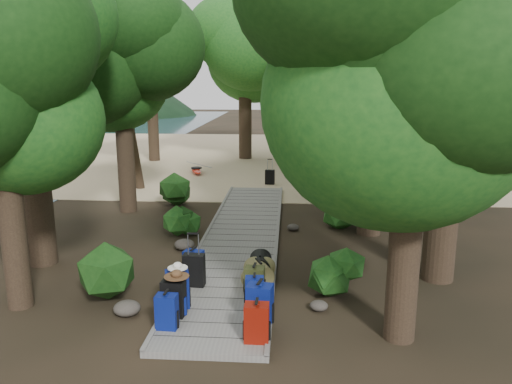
# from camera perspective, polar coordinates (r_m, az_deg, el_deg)

# --- Properties ---
(ground) EXTENTS (120.00, 120.00, 0.00)m
(ground) POSITION_cam_1_polar(r_m,az_deg,el_deg) (12.61, -2.09, -6.80)
(ground) COLOR #322519
(ground) RESTS_ON ground
(sand_beach) EXTENTS (40.00, 22.00, 0.02)m
(sand_beach) POSITION_cam_1_polar(r_m,az_deg,el_deg) (28.16, 1.30, 4.15)
(sand_beach) COLOR tan
(sand_beach) RESTS_ON ground
(boardwalk) EXTENTS (2.00, 12.00, 0.12)m
(boardwalk) POSITION_cam_1_polar(r_m,az_deg,el_deg) (13.53, -1.65, -5.15)
(boardwalk) COLOR slate
(boardwalk) RESTS_ON ground
(backpack_left_a) EXTENTS (0.37, 0.27, 0.66)m
(backpack_left_a) POSITION_cam_1_polar(r_m,az_deg,el_deg) (8.70, -10.17, -13.11)
(backpack_left_a) COLOR navy
(backpack_left_a) RESTS_ON boardwalk
(backpack_left_b) EXTENTS (0.43, 0.32, 0.73)m
(backpack_left_b) POSITION_cam_1_polar(r_m,az_deg,el_deg) (9.09, -9.40, -11.65)
(backpack_left_b) COLOR black
(backpack_left_b) RESTS_ON boardwalk
(backpack_left_c) EXTENTS (0.49, 0.40, 0.78)m
(backpack_left_c) POSITION_cam_1_polar(r_m,az_deg,el_deg) (9.39, -8.99, -10.68)
(backpack_left_c) COLOR navy
(backpack_left_c) RESTS_ON boardwalk
(backpack_left_d) EXTENTS (0.46, 0.38, 0.60)m
(backpack_left_d) POSITION_cam_1_polar(r_m,az_deg,el_deg) (10.82, -7.14, -7.89)
(backpack_left_d) COLOR navy
(backpack_left_d) RESTS_ON boardwalk
(backpack_right_a) EXTENTS (0.39, 0.28, 0.70)m
(backpack_right_a) POSITION_cam_1_polar(r_m,az_deg,el_deg) (8.19, 0.08, -14.49)
(backpack_right_a) COLOR #7C0C00
(backpack_right_a) RESTS_ON boardwalk
(backpack_right_b) EXTENTS (0.48, 0.38, 0.78)m
(backpack_right_b) POSITION_cam_1_polar(r_m,az_deg,el_deg) (8.71, 0.44, -12.46)
(backpack_right_b) COLOR navy
(backpack_right_b) RESTS_ON boardwalk
(backpack_right_c) EXTENTS (0.35, 0.26, 0.58)m
(backpack_right_c) POSITION_cam_1_polar(r_m,az_deg,el_deg) (9.43, -0.17, -11.04)
(backpack_right_c) COLOR navy
(backpack_right_c) RESTS_ON boardwalk
(backpack_right_d) EXTENTS (0.40, 0.31, 0.58)m
(backpack_right_d) POSITION_cam_1_polar(r_m,az_deg,el_deg) (9.90, -0.17, -9.86)
(backpack_right_d) COLOR #313918
(backpack_right_d) RESTS_ON boardwalk
(duffel_right_khaki) EXTENTS (0.67, 0.79, 0.45)m
(duffel_right_khaki) POSITION_cam_1_polar(r_m,az_deg,el_deg) (10.39, 0.30, -9.15)
(duffel_right_khaki) COLOR olive
(duffel_right_khaki) RESTS_ON boardwalk
(duffel_right_black) EXTENTS (0.49, 0.74, 0.45)m
(duffel_right_black) POSITION_cam_1_polar(r_m,az_deg,el_deg) (10.81, 0.46, -8.25)
(duffel_right_black) COLOR black
(duffel_right_black) RESTS_ON boardwalk
(suitcase_on_boardwalk) EXTENTS (0.44, 0.26, 0.66)m
(suitcase_on_boardwalk) POSITION_cam_1_polar(r_m,az_deg,el_deg) (10.28, -7.10, -8.84)
(suitcase_on_boardwalk) COLOR black
(suitcase_on_boardwalk) RESTS_ON boardwalk
(lone_suitcase_on_sand) EXTENTS (0.40, 0.26, 0.59)m
(lone_suitcase_on_sand) POSITION_cam_1_polar(r_m,az_deg,el_deg) (20.40, 1.59, 1.72)
(lone_suitcase_on_sand) COLOR black
(lone_suitcase_on_sand) RESTS_ON sand_beach
(hat_brown) EXTENTS (0.44, 0.44, 0.13)m
(hat_brown) POSITION_cam_1_polar(r_m,az_deg,el_deg) (8.91, -9.08, -9.13)
(hat_brown) COLOR #51351E
(hat_brown) RESTS_ON backpack_left_b
(hat_white) EXTENTS (0.36, 0.36, 0.12)m
(hat_white) POSITION_cam_1_polar(r_m,az_deg,el_deg) (9.17, -8.96, -8.23)
(hat_white) COLOR silver
(hat_white) RESTS_ON backpack_left_c
(kayak) EXTENTS (1.78, 3.59, 0.35)m
(kayak) POSITION_cam_1_polar(r_m,az_deg,el_deg) (23.00, -6.83, 2.59)
(kayak) COLOR red
(kayak) RESTS_ON sand_beach
(sun_lounger) EXTENTS (1.34, 2.14, 0.66)m
(sun_lounger) POSITION_cam_1_polar(r_m,az_deg,el_deg) (21.53, 8.71, 2.25)
(sun_lounger) COLOR silver
(sun_lounger) RESTS_ON sand_beach
(tree_right_a) EXTENTS (4.37, 4.37, 7.28)m
(tree_right_a) POSITION_cam_1_polar(r_m,az_deg,el_deg) (7.97, 17.56, 8.01)
(tree_right_a) COLOR black
(tree_right_a) RESTS_ON ground
(tree_right_b) EXTENTS (5.45, 5.45, 9.73)m
(tree_right_b) POSITION_cam_1_polar(r_m,az_deg,el_deg) (10.87, 21.93, 15.29)
(tree_right_b) COLOR black
(tree_right_b) RESTS_ON ground
(tree_right_c) EXTENTS (5.40, 5.40, 9.35)m
(tree_right_c) POSITION_cam_1_polar(r_m,az_deg,el_deg) (13.75, 13.68, 14.32)
(tree_right_c) COLOR black
(tree_right_c) RESTS_ON ground
(tree_right_d) EXTENTS (5.61, 5.61, 10.28)m
(tree_right_d) POSITION_cam_1_polar(r_m,az_deg,el_deg) (15.81, 19.12, 15.43)
(tree_right_d) COLOR black
(tree_right_d) RESTS_ON ground
(tree_right_e) EXTENTS (4.95, 4.95, 8.91)m
(tree_right_e) POSITION_cam_1_polar(r_m,az_deg,el_deg) (19.68, 12.26, 13.16)
(tree_right_e) COLOR black
(tree_right_e) RESTS_ON ground
(tree_right_f) EXTENTS (5.21, 5.21, 9.30)m
(tree_right_f) POSITION_cam_1_polar(r_m,az_deg,el_deg) (21.37, 19.51, 13.21)
(tree_right_f) COLOR black
(tree_right_f) RESTS_ON ground
(tree_left_a) EXTENTS (3.94, 3.94, 6.56)m
(tree_left_a) POSITION_cam_1_polar(r_m,az_deg,el_deg) (9.91, -27.02, 5.95)
(tree_left_a) COLOR black
(tree_left_a) RESTS_ON ground
(tree_left_b) EXTENTS (5.25, 5.25, 9.44)m
(tree_left_b) POSITION_cam_1_polar(r_m,az_deg,el_deg) (12.15, -25.09, 13.97)
(tree_left_b) COLOR black
(tree_left_b) RESTS_ON ground
(tree_left_c) EXTENTS (4.50, 4.50, 7.83)m
(tree_left_c) POSITION_cam_1_polar(r_m,az_deg,el_deg) (16.37, -15.10, 11.26)
(tree_left_c) COLOR black
(tree_left_c) RESTS_ON ground
(tree_back_a) EXTENTS (5.69, 5.69, 9.86)m
(tree_back_a) POSITION_cam_1_polar(r_m,az_deg,el_deg) (26.95, -1.27, 14.26)
(tree_back_a) COLOR black
(tree_back_a) RESTS_ON ground
(tree_back_b) EXTENTS (6.04, 6.04, 10.79)m
(tree_back_b) POSITION_cam_1_polar(r_m,az_deg,el_deg) (27.30, 4.69, 15.18)
(tree_back_b) COLOR black
(tree_back_b) RESTS_ON ground
(tree_back_c) EXTENTS (4.80, 4.80, 8.63)m
(tree_back_c) POSITION_cam_1_polar(r_m,az_deg,el_deg) (27.37, 13.11, 12.63)
(tree_back_c) COLOR black
(tree_back_c) RESTS_ON ground
(tree_back_d) EXTENTS (4.80, 4.80, 8.01)m
(tree_back_d) POSITION_cam_1_polar(r_m,az_deg,el_deg) (26.74, -11.89, 12.03)
(tree_back_d) COLOR black
(tree_back_d) RESTS_ON ground
(palm_right_a) EXTENTS (3.86, 3.86, 6.58)m
(palm_right_a) POSITION_cam_1_polar(r_m,az_deg,el_deg) (17.89, 9.01, 9.62)
(palm_right_a) COLOR #1A4312
(palm_right_a) RESTS_ON ground
(palm_right_b) EXTENTS (4.62, 4.62, 8.92)m
(palm_right_b) POSITION_cam_1_polar(r_m,az_deg,el_deg) (22.91, 13.23, 13.03)
(palm_right_b) COLOR #1A4312
(palm_right_b) RESTS_ON ground
(palm_right_c) EXTENTS (3.96, 3.96, 6.31)m
(palm_right_c) POSITION_cam_1_polar(r_m,az_deg,el_deg) (24.85, 7.30, 10.19)
(palm_right_c) COLOR #1A4312
(palm_right_c) RESTS_ON ground
(palm_left_a) EXTENTS (4.75, 4.75, 7.56)m
(palm_left_a) POSITION_cam_1_polar(r_m,az_deg,el_deg) (19.85, -14.44, 11.10)
(palm_left_a) COLOR #1A4312
(palm_left_a) RESTS_ON ground
(rock_left_a) EXTENTS (0.50, 0.45, 0.27)m
(rock_left_a) POSITION_cam_1_polar(r_m,az_deg,el_deg) (9.64, -14.53, -12.73)
(rock_left_a) COLOR #4C473F
(rock_left_a) RESTS_ON ground
(rock_left_b) EXTENTS (0.34, 0.31, 0.19)m
(rock_left_b) POSITION_cam_1_polar(r_m,az_deg,el_deg) (10.94, -17.03, -9.98)
(rock_left_b) COLOR #4C473F
(rock_left_b) RESTS_ON ground
(rock_left_c) EXTENTS (0.51, 0.46, 0.28)m
(rock_left_c) POSITION_cam_1_polar(r_m,az_deg,el_deg) (12.80, -8.18, -5.96)
(rock_left_c) COLOR #4C473F
(rock_left_c) RESTS_ON ground
(rock_left_d) EXTENTS (0.30, 0.27, 0.16)m
(rock_left_d) POSITION_cam_1_polar(r_m,az_deg,el_deg) (16.15, -9.25, -2.25)
(rock_left_d) COLOR #4C473F
(rock_left_d) RESTS_ON ground
(rock_right_a) EXTENTS (0.34, 0.31, 0.19)m
(rock_right_a) POSITION_cam_1_polar(r_m,az_deg,el_deg) (9.61, 7.19, -12.77)
(rock_right_a) COLOR #4C473F
(rock_right_a) RESTS_ON ground
(rock_right_b) EXTENTS (0.48, 0.44, 0.27)m
(rock_right_b) POSITION_cam_1_polar(r_m,az_deg,el_deg) (11.90, 11.05, -7.56)
(rock_right_b) COLOR #4C473F
(rock_right_b) RESTS_ON ground
(rock_right_c) EXTENTS (0.34, 0.31, 0.19)m
(rock_right_c) POSITION_cam_1_polar(r_m,az_deg,el_deg) (14.31, 4.25, -4.04)
(rock_right_c) COLOR #4C473F
(rock_right_c) RESTS_ON ground
(rock_right_d) EXTENTS (0.55, 0.49, 0.30)m
(rock_right_d) POSITION_cam_1_polar(r_m,az_deg,el_deg) (15.94, 9.47, -2.20)
(rock_right_d) COLOR #4C473F
(rock_right_d) RESTS_ON ground
(shrub_left_a) EXTENTS (1.19, 1.19, 1.07)m
(shrub_left_a) POSITION_cam_1_polar(r_m,az_deg,el_deg) (10.25, -17.28, -8.91)
(shrub_left_a) COLOR #154917
(shrub_left_a) RESTS_ON ground
(shrub_left_b) EXTENTS (0.90, 0.90, 0.81)m
(shrub_left_b) POSITION_cam_1_polar(r_m,az_deg,el_deg) (13.97, -8.54, -3.23)
(shrub_left_b) COLOR #154917
(shrub_left_b) RESTS_ON ground
(shrub_left_c) EXTENTS (1.21, 1.21, 1.09)m
(shrub_left_c) POSITION_cam_1_polar(r_m,az_deg,el_deg) (17.17, -9.21, 0.24)
(shrub_left_c) COLOR #154917
(shrub_left_c) RESTS_ON ground
(shrub_right_a) EXTENTS (1.07, 1.07, 0.96)m
(shrub_right_a) POSITION_cam_1_polar(r_m,az_deg,el_deg) (10.22, 9.20, -8.88)
(shrub_right_a) COLOR #154917
(shrub_right_a) RESTS_ON ground
(shrub_right_b) EXTENTS (1.14, 1.14, 1.02)m
(shrub_right_b) POSITION_cam_1_polar(r_m,az_deg,el_deg) (14.76, 9.68, -1.98)
(shrub_right_b) COLOR #154917
(shrub_right_b) RESTS_ON ground
(shrub_right_c) EXTENTS (0.77, 0.77, 0.69)m
(shrub_right_c) POSITION_cam_1_polar(r_m,az_deg,el_deg) (17.96, 6.63, 0.21)
(shrub_right_c) COLOR #154917
(shrub_right_c) RESTS_ON ground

